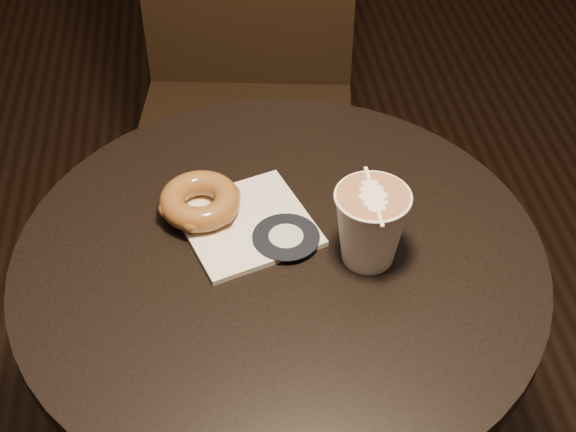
{
  "coord_description": "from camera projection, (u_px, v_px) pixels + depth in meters",
  "views": [
    {
      "loc": [
        -0.07,
        -0.73,
        1.5
      ],
      "look_at": [
        0.01,
        0.03,
        0.79
      ],
      "focal_mm": 50.0,
      "sensor_mm": 36.0,
      "label": 1
    }
  ],
  "objects": [
    {
      "name": "pastry_bag",
      "position": [
        247.0,
        224.0,
        1.08
      ],
      "size": [
        0.21,
        0.21,
        0.01
      ],
      "primitive_type": "cube",
      "rotation": [
        0.0,
        0.0,
        0.33
      ],
      "color": "silver",
      "rests_on": "cafe_table"
    },
    {
      "name": "latte_cup",
      "position": [
        370.0,
        227.0,
        1.01
      ],
      "size": [
        0.1,
        0.1,
        0.11
      ],
      "primitive_type": null,
      "color": "white",
      "rests_on": "cafe_table"
    },
    {
      "name": "doughnut",
      "position": [
        200.0,
        201.0,
        1.08
      ],
      "size": [
        0.11,
        0.11,
        0.04
      ],
      "primitive_type": "torus",
      "color": "brown",
      "rests_on": "pastry_bag"
    },
    {
      "name": "chair",
      "position": [
        246.0,
        62.0,
        1.63
      ],
      "size": [
        0.5,
        0.5,
        1.11
      ],
      "rotation": [
        0.0,
        0.0,
        -0.15
      ],
      "color": "black",
      "rests_on": "ground"
    },
    {
      "name": "cafe_table",
      "position": [
        280.0,
        346.0,
        1.19
      ],
      "size": [
        0.7,
        0.7,
        0.75
      ],
      "color": "black",
      "rests_on": "ground"
    }
  ]
}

